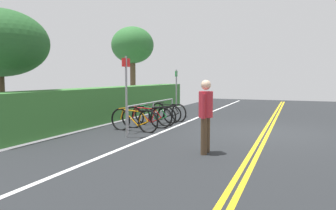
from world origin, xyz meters
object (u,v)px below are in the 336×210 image
Objects in this scene: bicycle_0 at (134,120)px; bicycle_1 at (147,117)px; sign_post_far at (176,88)px; tree_mid at (133,46)px; bike_rack at (153,108)px; bicycle_3 at (158,114)px; pedestrian at (206,111)px; sign_post_near at (126,89)px; bicycle_4 at (168,112)px; bicycle_2 at (154,116)px.

bicycle_0 is 0.75m from bicycle_1.
sign_post_far is 6.22m from tree_mid.
tree_mid reaches higher than bicycle_0.
tree_mid reaches higher than bike_rack.
bike_rack reaches higher than bicycle_3.
sign_post_far is at bearing 26.17° from pedestrian.
bicycle_1 is 1.01× the size of pedestrian.
bicycle_1 is at bearing 45.46° from pedestrian.
bicycle_0 is 0.88× the size of sign_post_far.
pedestrian reaches higher than bicycle_0.
bicycle_1 is at bearing 6.20° from sign_post_near.
sign_post_far reaches higher than bicycle_0.
sign_post_far is (3.24, 0.15, 0.88)m from bicycle_1.
pedestrian is at bearing -144.09° from tree_mid.
bicycle_0 is 4.09m from sign_post_far.
bicycle_4 reaches higher than bicycle_3.
bicycle_0 is 2.78m from bicycle_4.
bike_rack is 1.62× the size of sign_post_near.
tree_mid is (9.90, 7.17, 2.62)m from pedestrian.
bicycle_3 is 1.04× the size of pedestrian.
bicycle_1 reaches higher than bicycle_2.
bicycle_2 is 2.62m from sign_post_near.
bicycle_2 reaches higher than bicycle_3.
bicycle_3 is at bearing 6.61° from sign_post_near.
bicycle_4 is 0.83× the size of sign_post_far.
sign_post_far reaches higher than bicycle_3.
pedestrian is 6.68m from sign_post_far.
sign_post_far is 0.44× the size of tree_mid.
tree_mid is (8.89, 4.57, 2.19)m from sign_post_near.
bicycle_1 is at bearing -179.02° from bicycle_4.
bike_rack is 8.37m from tree_mid.
sign_post_near is at bearing -174.04° from bicycle_2.
bicycle_0 is at bearing 16.39° from sign_post_near.
tree_mid is at bearing 28.44° from bicycle_0.
bicycle_2 is at bearing 5.34° from bicycle_1.
bicycle_3 is 3.23m from sign_post_near.
sign_post_far is (3.99, 0.05, 0.89)m from bicycle_0.
bicycle_1 is 0.99× the size of bicycle_4.
bicycle_1 is 1.31m from bicycle_3.
bicycle_0 is 2.05m from bicycle_3.
sign_post_far reaches higher than bicycle_4.
bicycle_1 is 2.03m from bicycle_4.
bicycle_0 is at bearing 177.99° from bike_rack.
bicycle_1 is 0.97× the size of bicycle_3.
sign_post_near is at bearing -176.61° from bicycle_4.
sign_post_near reaches higher than bicycle_0.
bicycle_4 is (1.40, -0.02, -0.29)m from bike_rack.
sign_post_near is at bearing -163.61° from bicycle_0.
pedestrian is 0.81× the size of sign_post_far.
pedestrian reaches higher than bicycle_3.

